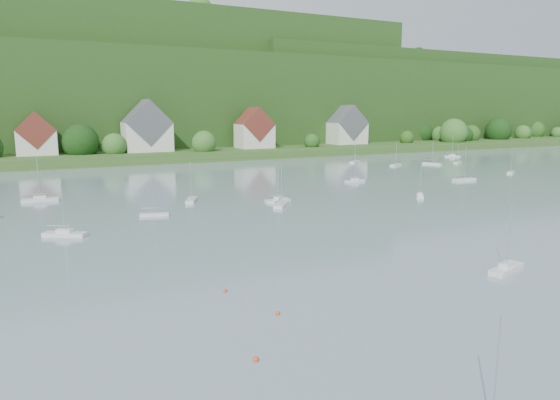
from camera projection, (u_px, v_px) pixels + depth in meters
name	position (u px, v px, depth m)	size (l,w,h in m)	color
far_shore_strip	(127.00, 153.00, 184.75)	(600.00, 60.00, 3.00)	#375821
forested_ridge	(100.00, 98.00, 241.55)	(620.00, 181.22, 69.89)	#1C4115
village_building_1	(36.00, 137.00, 160.58)	(12.00, 9.36, 14.00)	silver
village_building_2	(147.00, 130.00, 174.84)	(16.00, 11.44, 18.00)	silver
village_building_3	(254.00, 131.00, 190.84)	(13.00, 10.40, 15.50)	silver
village_building_4	(347.00, 128.00, 214.14)	(15.00, 10.40, 16.50)	silver
near_sailboat_3	(507.00, 268.00, 53.95)	(5.83, 3.15, 7.58)	white
mooring_buoy_0	(256.00, 361.00, 34.70)	(0.45, 0.45, 0.45)	#F14B1B
mooring_buoy_3	(225.00, 292.00, 47.95)	(0.38, 0.38, 0.38)	#F14B1B
mooring_buoy_5	(278.00, 314.00, 42.63)	(0.40, 0.40, 0.40)	#F14B1B
far_sailboat_cluster	(251.00, 185.00, 114.44)	(205.55, 69.40, 8.71)	white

